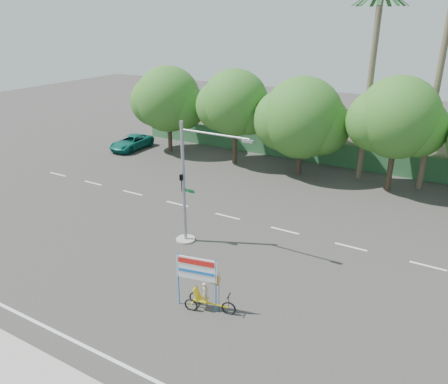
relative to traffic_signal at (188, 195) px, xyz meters
The scene contains 13 objects.
ground 5.40m from the traffic_signal, 61.13° to the right, with size 120.00×120.00×0.00m, color #33302D.
fence 17.76m from the traffic_signal, 82.85° to the left, with size 38.00×0.08×2.00m, color #336B3D.
building_left 23.38m from the traffic_signal, 109.52° to the left, with size 12.00×8.00×4.00m, color beige.
building_right 24.29m from the traffic_signal, 65.15° to the left, with size 14.00×8.00×3.60m, color beige.
tree_far_left 18.45m from the traffic_signal, 130.22° to the left, with size 7.14×6.00×7.96m.
tree_left 14.99m from the traffic_signal, 109.08° to the left, with size 6.66×5.60×8.07m.
tree_center 14.15m from the traffic_signal, 85.33° to the left, with size 7.62×6.40×7.85m.
tree_right 16.38m from the traffic_signal, 59.83° to the left, with size 6.90×5.80×8.36m.
palm_tall 20.04m from the traffic_signal, 56.69° to the left, with size 3.73×3.79×17.45m.
palm_short 17.56m from the traffic_signal, 69.84° to the left, with size 3.73×3.79×14.45m.
traffic_signal is the anchor object (origin of this frame).
trike_billboard 6.54m from the traffic_signal, 50.41° to the right, with size 2.67×0.92×2.66m.
pickup_truck 20.09m from the traffic_signal, 140.70° to the left, with size 2.21×4.79×1.33m, color #0E6256.
Camera 1 is at (10.65, -14.21, 12.09)m, focal length 35.00 mm.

